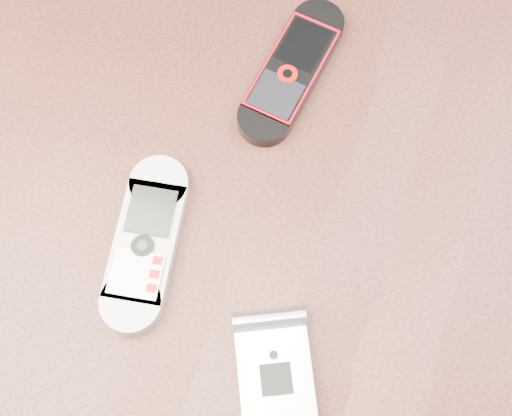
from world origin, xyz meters
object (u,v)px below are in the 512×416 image
Objects in this scene: table at (251,251)px; nokia_white at (146,242)px; motorola_razr at (277,385)px; nokia_black_red at (292,70)px.

table is 8.71× the size of nokia_white.
nokia_black_red is at bearing 80.56° from motorola_razr.
motorola_razr is (0.12, -0.07, 0.00)m from nokia_white.
table is 0.17m from motorola_razr.
table is 11.88× the size of motorola_razr.
nokia_black_red is 1.42× the size of motorola_razr.
nokia_black_red is at bearing 62.72° from nokia_white.
table is at bearing -78.99° from nokia_black_red.
motorola_razr is at bearing -37.28° from nokia_white.
nokia_white is 1.36× the size of motorola_razr.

